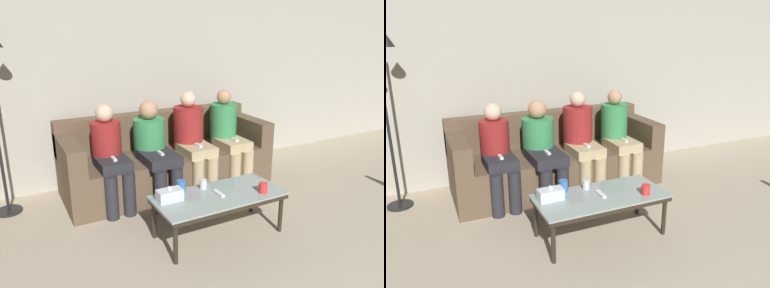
# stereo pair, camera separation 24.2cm
# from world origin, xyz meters

# --- Properties ---
(wall_back) EXTENTS (12.00, 0.06, 2.60)m
(wall_back) POSITION_xyz_m (0.00, 4.16, 1.30)
(wall_back) COLOR #B7B2A3
(wall_back) RESTS_ON ground_plane
(couch) EXTENTS (2.40, 0.88, 0.86)m
(couch) POSITION_xyz_m (0.00, 3.64, 0.32)
(couch) COLOR brown
(couch) RESTS_ON ground_plane
(coffee_table) EXTENTS (1.18, 0.54, 0.40)m
(coffee_table) POSITION_xyz_m (-0.05, 2.39, 0.36)
(coffee_table) COLOR #8C9E99
(coffee_table) RESTS_ON ground_plane
(cup_near_left) EXTENTS (0.07, 0.07, 0.09)m
(cup_near_left) POSITION_xyz_m (-0.11, 2.57, 0.45)
(cup_near_left) COLOR silver
(cup_near_left) RESTS_ON coffee_table
(cup_near_right) EXTENTS (0.08, 0.08, 0.11)m
(cup_near_right) POSITION_xyz_m (-0.33, 2.59, 0.46)
(cup_near_right) COLOR #3372BF
(cup_near_right) RESTS_ON coffee_table
(cup_far_center) EXTENTS (0.08, 0.08, 0.09)m
(cup_far_center) POSITION_xyz_m (0.33, 2.24, 0.45)
(cup_far_center) COLOR red
(cup_far_center) RESTS_ON coffee_table
(tissue_box) EXTENTS (0.22, 0.12, 0.13)m
(tissue_box) POSITION_xyz_m (-0.49, 2.49, 0.45)
(tissue_box) COLOR silver
(tissue_box) RESTS_ON coffee_table
(game_remote) EXTENTS (0.04, 0.15, 0.02)m
(game_remote) POSITION_xyz_m (-0.05, 2.39, 0.41)
(game_remote) COLOR white
(game_remote) RESTS_ON coffee_table
(seated_person_left_end) EXTENTS (0.31, 0.62, 1.08)m
(seated_person_left_end) POSITION_xyz_m (-0.73, 3.43, 0.58)
(seated_person_left_end) COLOR #28282D
(seated_person_left_end) RESTS_ON ground_plane
(seated_person_mid_left) EXTENTS (0.35, 0.74, 1.08)m
(seated_person_mid_left) POSITION_xyz_m (-0.24, 3.41, 0.59)
(seated_person_mid_left) COLOR #28282D
(seated_person_mid_left) RESTS_ON ground_plane
(seated_person_mid_right) EXTENTS (0.34, 0.65, 1.14)m
(seated_person_mid_right) POSITION_xyz_m (0.24, 3.44, 0.62)
(seated_person_mid_right) COLOR tan
(seated_person_mid_right) RESTS_ON ground_plane
(seated_person_right_end) EXTENTS (0.32, 0.64, 1.12)m
(seated_person_right_end) POSITION_xyz_m (0.73, 3.43, 0.61)
(seated_person_right_end) COLOR tan
(seated_person_right_end) RESTS_ON ground_plane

